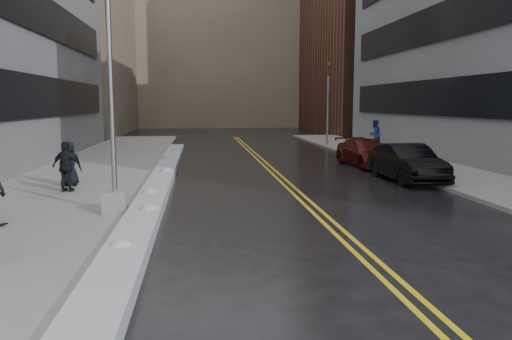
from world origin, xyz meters
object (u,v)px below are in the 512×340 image
object	(u,v)px
fire_hydrant	(414,160)
car_maroon	(366,153)
pedestrian_d	(66,167)
traffic_signal	(328,100)
pedestrian_c	(70,164)
pedestrian_east	(375,134)
car_black	(407,163)
lamppost	(112,127)

from	to	relation	value
fire_hydrant	car_maroon	world-z (taller)	car_maroon
pedestrian_d	car_maroon	world-z (taller)	pedestrian_d
traffic_signal	pedestrian_d	bearing A→B (deg)	-127.22
traffic_signal	car_maroon	size ratio (longest dim) A/B	1.26
traffic_signal	pedestrian_c	world-z (taller)	traffic_signal
fire_hydrant	pedestrian_c	bearing A→B (deg)	-167.87
pedestrian_east	car_maroon	xyz separation A→B (m)	(-3.22, -7.74, -0.44)
pedestrian_d	car_black	xyz separation A→B (m)	(12.99, 1.75, -0.25)
pedestrian_c	car_maroon	size ratio (longest dim) A/B	0.35
pedestrian_east	car_maroon	distance (m)	8.40
pedestrian_c	car_maroon	bearing A→B (deg)	-164.27
pedestrian_c	fire_hydrant	bearing A→B (deg)	-174.75
traffic_signal	pedestrian_d	size ratio (longest dim) A/B	3.44
car_black	lamppost	bearing A→B (deg)	-155.44
pedestrian_d	lamppost	bearing A→B (deg)	137.02
pedestrian_c	car_black	bearing A→B (deg)	175.22
car_black	car_maroon	size ratio (longest dim) A/B	0.98
lamppost	pedestrian_c	size ratio (longest dim) A/B	4.62
fire_hydrant	pedestrian_d	bearing A→B (deg)	-163.03
traffic_signal	pedestrian_c	size ratio (longest dim) A/B	3.63
pedestrian_east	car_maroon	size ratio (longest dim) A/B	0.41
fire_hydrant	car_maroon	bearing A→B (deg)	122.69
car_black	pedestrian_d	bearing A→B (deg)	-174.03
traffic_signal	car_maroon	bearing A→B (deg)	-94.90
car_black	car_maroon	xyz separation A→B (m)	(0.00, 5.01, -0.08)
pedestrian_d	traffic_signal	bearing A→B (deg)	-111.67
lamppost	pedestrian_d	bearing A→B (deg)	121.48
fire_hydrant	pedestrian_east	bearing A→B (deg)	80.31
traffic_signal	pedestrian_east	size ratio (longest dim) A/B	3.08
lamppost	fire_hydrant	xyz separation A→B (m)	(12.30, 8.00, -1.98)
pedestrian_east	car_black	bearing A→B (deg)	42.20
traffic_signal	car_black	size ratio (longest dim) A/B	1.28
car_black	pedestrian_east	bearing A→B (deg)	74.14
lamppost	traffic_signal	bearing A→B (deg)	61.79
fire_hydrant	pedestrian_c	world-z (taller)	pedestrian_c
lamppost	car_black	bearing A→B (deg)	26.25
pedestrian_d	car_black	distance (m)	13.11
fire_hydrant	pedestrian_east	world-z (taller)	pedestrian_east
lamppost	fire_hydrant	world-z (taller)	lamppost
pedestrian_c	pedestrian_east	size ratio (longest dim) A/B	0.85
fire_hydrant	pedestrian_c	xyz separation A→B (m)	(-14.70, -3.16, 0.43)
fire_hydrant	car_maroon	size ratio (longest dim) A/B	0.15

